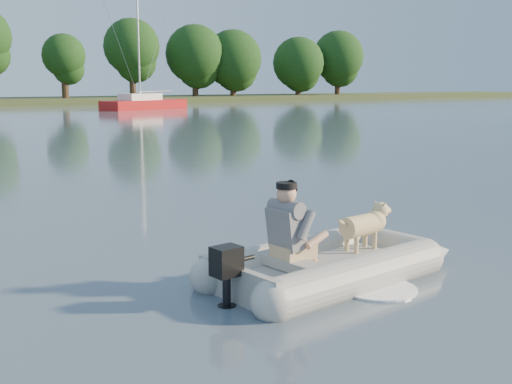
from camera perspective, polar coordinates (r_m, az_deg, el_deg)
water at (r=8.72m, az=3.32°, el=-6.53°), size 160.00×160.00×0.00m
treeline at (r=69.69m, az=-17.84°, el=11.82°), size 90.99×7.35×9.27m
dinghy at (r=8.11m, az=6.65°, el=-3.54°), size 5.18×4.07×1.37m
man at (r=7.63m, az=2.81°, el=-2.94°), size 0.82×0.74×1.07m
dog at (r=8.63m, az=9.33°, el=-3.29°), size 0.97×0.49×0.62m
outboard_motor at (r=7.12m, az=-2.63°, el=-7.75°), size 0.46×0.36×0.78m
sailboat at (r=55.28m, az=-9.93°, el=7.74°), size 8.17×5.28×10.84m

